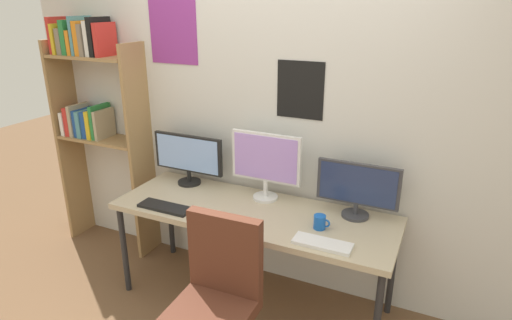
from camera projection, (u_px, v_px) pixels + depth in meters
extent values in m
cube|color=silver|center=(278.00, 117.00, 3.10)|extent=(4.34, 0.10, 2.60)
cube|color=black|center=(300.00, 90.00, 2.91)|extent=(0.33, 0.01, 0.39)
cube|color=#8C338C|center=(173.00, 28.00, 3.18)|extent=(0.41, 0.01, 0.52)
cube|color=tan|center=(253.00, 213.00, 2.95)|extent=(1.94, 0.68, 0.04)
cylinder|color=#262628|center=(124.00, 250.00, 3.19)|extent=(0.04, 0.04, 0.70)
cylinder|color=#262628|center=(171.00, 216.00, 3.69)|extent=(0.04, 0.04, 0.70)
cylinder|color=#262628|center=(392.00, 270.00, 2.95)|extent=(0.04, 0.04, 0.70)
cube|color=#9E7A4C|center=(70.00, 143.00, 3.84)|extent=(0.03, 0.28, 1.79)
cube|color=#9E7A4C|center=(141.00, 155.00, 3.53)|extent=(0.03, 0.28, 1.79)
cube|color=#9E7A4C|center=(103.00, 139.00, 3.65)|extent=(0.76, 0.28, 0.02)
cube|color=#9E7A4C|center=(92.00, 57.00, 3.42)|extent=(0.76, 0.28, 0.02)
cube|color=white|center=(71.00, 122.00, 3.74)|extent=(0.04, 0.22, 0.20)
cube|color=red|center=(76.00, 120.00, 3.72)|extent=(0.05, 0.22, 0.24)
cube|color=tan|center=(79.00, 119.00, 3.69)|extent=(0.03, 0.22, 0.27)
cube|color=#1E4799|center=(84.00, 122.00, 3.69)|extent=(0.03, 0.22, 0.23)
cube|color=teal|center=(87.00, 123.00, 3.67)|extent=(0.04, 0.22, 0.23)
cube|color=#1E4799|center=(93.00, 123.00, 3.66)|extent=(0.05, 0.22, 0.23)
cube|color=gold|center=(97.00, 123.00, 3.63)|extent=(0.04, 0.22, 0.24)
cube|color=#287F3D|center=(101.00, 121.00, 3.61)|extent=(0.03, 0.22, 0.28)
cube|color=tan|center=(104.00, 124.00, 3.60)|extent=(0.03, 0.22, 0.24)
cube|color=red|center=(60.00, 35.00, 3.51)|extent=(0.04, 0.22, 0.29)
cube|color=gold|center=(63.00, 39.00, 3.49)|extent=(0.03, 0.22, 0.24)
cube|color=gray|center=(68.00, 41.00, 3.48)|extent=(0.05, 0.22, 0.20)
cube|color=#287F3D|center=(73.00, 37.00, 3.45)|extent=(0.05, 0.22, 0.27)
cube|color=orange|center=(78.00, 42.00, 3.44)|extent=(0.04, 0.22, 0.19)
cube|color=teal|center=(81.00, 36.00, 3.40)|extent=(0.03, 0.22, 0.30)
cube|color=orange|center=(86.00, 38.00, 3.39)|extent=(0.05, 0.22, 0.26)
cube|color=gray|center=(90.00, 40.00, 3.37)|extent=(0.04, 0.22, 0.24)
cube|color=white|center=(96.00, 38.00, 3.35)|extent=(0.04, 0.22, 0.26)
cube|color=black|center=(100.00, 37.00, 3.32)|extent=(0.04, 0.22, 0.29)
cube|color=red|center=(105.00, 40.00, 3.31)|extent=(0.03, 0.22, 0.25)
cube|color=#592D1E|center=(210.00, 315.00, 2.35)|extent=(0.45, 0.45, 0.08)
cube|color=#592D1E|center=(225.00, 253.00, 2.42)|extent=(0.44, 0.08, 0.48)
cylinder|color=black|center=(189.00, 182.00, 3.37)|extent=(0.18, 0.18, 0.02)
cylinder|color=black|center=(189.00, 176.00, 3.36)|extent=(0.03, 0.03, 0.08)
cube|color=black|center=(188.00, 153.00, 3.30)|extent=(0.58, 0.03, 0.29)
cube|color=#8CB2F2|center=(187.00, 154.00, 3.28)|extent=(0.54, 0.01, 0.26)
cylinder|color=silver|center=(265.00, 197.00, 3.11)|extent=(0.18, 0.18, 0.02)
cylinder|color=silver|center=(265.00, 188.00, 3.09)|extent=(0.03, 0.03, 0.12)
cube|color=silver|center=(266.00, 157.00, 3.01)|extent=(0.51, 0.03, 0.35)
cube|color=#B28CE5|center=(265.00, 158.00, 3.00)|extent=(0.47, 0.01, 0.32)
cylinder|color=#38383D|center=(355.00, 215.00, 2.85)|extent=(0.18, 0.18, 0.02)
cylinder|color=#38383D|center=(356.00, 209.00, 2.84)|extent=(0.03, 0.03, 0.07)
cube|color=#38383D|center=(358.00, 184.00, 2.78)|extent=(0.54, 0.03, 0.28)
cube|color=navy|center=(357.00, 185.00, 2.77)|extent=(0.49, 0.01, 0.25)
cube|color=black|center=(165.00, 207.00, 2.96)|extent=(0.38, 0.13, 0.02)
cube|color=silver|center=(322.00, 243.00, 2.52)|extent=(0.35, 0.13, 0.02)
ellipsoid|color=black|center=(251.00, 225.00, 2.71)|extent=(0.06, 0.10, 0.03)
ellipsoid|color=black|center=(211.00, 214.00, 2.85)|extent=(0.06, 0.10, 0.03)
cylinder|color=blue|center=(320.00, 222.00, 2.69)|extent=(0.08, 0.08, 0.09)
torus|color=blue|center=(326.00, 223.00, 2.67)|extent=(0.06, 0.01, 0.06)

